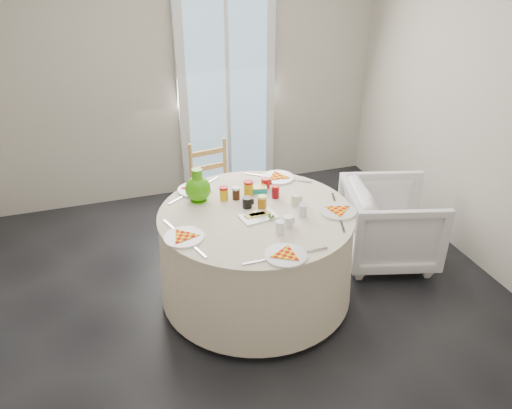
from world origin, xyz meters
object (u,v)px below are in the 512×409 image
object	(u,v)px
green_pitcher	(198,184)
table	(256,254)
armchair	(390,219)
wooden_chair	(215,186)

from	to	relation	value
green_pitcher	table	bearing A→B (deg)	-39.69
armchair	table	bearing A→B (deg)	111.32
green_pitcher	wooden_chair	bearing A→B (deg)	68.83
table	armchair	xyz separation A→B (m)	(1.22, 0.12, 0.02)
table	green_pitcher	distance (m)	0.68
table	wooden_chair	xyz separation A→B (m)	(-0.05, 1.02, 0.09)
wooden_chair	armchair	xyz separation A→B (m)	(1.27, -0.89, -0.08)
wooden_chair	green_pitcher	distance (m)	0.87
table	armchair	bearing A→B (deg)	5.84
table	armchair	world-z (taller)	armchair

